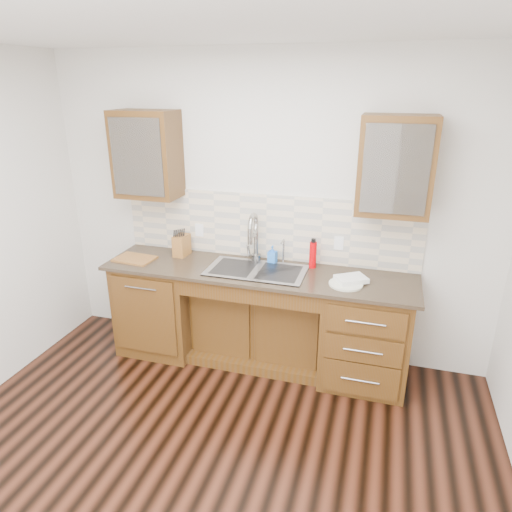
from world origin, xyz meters
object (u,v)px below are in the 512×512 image
(plate, at_px, (346,284))
(knife_block, at_px, (182,245))
(cutting_board, at_px, (135,259))
(water_bottle, at_px, (313,255))
(soap_bottle, at_px, (272,254))

(plate, height_order, knife_block, knife_block)
(cutting_board, bearing_deg, knife_block, 31.64)
(water_bottle, relative_size, cutting_board, 0.66)
(knife_block, relative_size, cutting_board, 0.56)
(plate, xyz_separation_m, knife_block, (-1.53, 0.25, 0.09))
(water_bottle, distance_m, plate, 0.45)
(plate, bearing_deg, soap_bottle, 156.40)
(water_bottle, height_order, cutting_board, water_bottle)
(water_bottle, xyz_separation_m, knife_block, (-1.22, -0.04, -0.02))
(soap_bottle, distance_m, knife_block, 0.86)
(knife_block, height_order, cutting_board, knife_block)
(knife_block, bearing_deg, water_bottle, 6.18)
(soap_bottle, relative_size, cutting_board, 0.46)
(knife_block, bearing_deg, cutting_board, -144.28)
(knife_block, xyz_separation_m, cutting_board, (-0.37, -0.23, -0.09))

